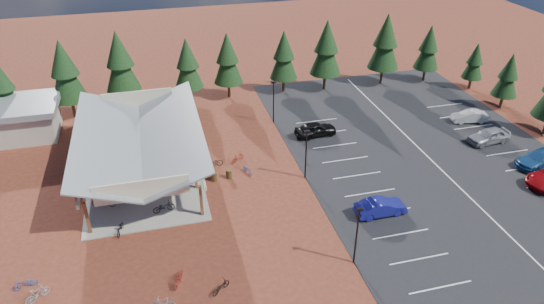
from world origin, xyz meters
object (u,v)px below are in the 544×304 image
Objects in this scene: trash_bin_1 at (229,174)px; bike_3 at (112,134)px; bike_pavilion at (139,138)px; bike_4 at (164,207)px; lamp_post_0 at (357,232)px; bike_8 at (120,229)px; lamp_post_1 at (306,151)px; bike_13 at (164,303)px; bike_15 at (238,158)px; outbuilding at (8,120)px; bike_0 at (119,201)px; car_7 at (540,158)px; bike_10 at (25,284)px; bike_1 at (128,173)px; bike_7 at (154,145)px; car_8 at (489,136)px; bike_12 at (221,287)px; bike_6 at (152,163)px; car_9 at (469,116)px; car_4 at (316,129)px; bike_2 at (117,156)px; lamp_post_2 at (273,99)px; bike_11 at (179,278)px; bike_16 at (214,163)px; bike_5 at (175,183)px; bike_14 at (248,170)px; trash_bin_0 at (214,176)px; car_1 at (381,207)px; bike_9 at (37,294)px.

bike_3 is (-11.05, 10.80, 0.21)m from trash_bin_1.
bike_pavilion is 7.96m from bike_4.
lamp_post_0 reaches higher than bike_8.
bike_13 is (-14.25, -12.88, -2.49)m from lamp_post_1.
bike_3 is 14.88m from bike_15.
outbuilding is 6.69× the size of bike_0.
car_7 is (37.63, 9.05, 0.34)m from bike_13.
bike_pavilion is 11.54× the size of bike_10.
bike_1 is 5.64m from bike_7.
car_8 reaches higher than car_7.
bike_12 is at bearing 60.99° from bike_10.
outbuilding is 19.99m from bike_0.
bike_6 is (14.74, -10.50, -1.50)m from outbuilding.
bike_7 is at bearing -26.51° from bike_1.
trash_bin_1 is at bearing -135.61° from bike_7.
car_9 is (38.81, 2.07, 0.18)m from bike_1.
bike_pavilion is 19.12m from car_4.
bike_2 is at bearing 61.31° from bike_6.
car_9 is at bearing 15.87° from lamp_post_1.
bike_6 is (3.30, -2.32, -0.02)m from bike_2.
bike_pavilion is 1.76× the size of outbuilding.
car_8 is at bearing 127.37° from bike_13.
lamp_post_2 reaches higher than car_9.
bike_15 is at bearing 109.32° from lamp_post_0.
bike_7 reaches higher than bike_1.
bike_6 is at bearing -113.90° from bike_2.
bike_0 is (-17.36, 11.81, -2.44)m from lamp_post_0.
bike_11 is 15.64m from bike_16.
bike_1 is at bearing -156.87° from bike_13.
lamp_post_2 is 2.70× the size of bike_16.
car_4 reaches higher than bike_5.
car_9 is (37.24, 1.32, -3.10)m from bike_pavilion.
bike_14 is at bearing -55.76° from bike_12.
bike_10 reaches higher than bike_14.
lamp_post_2 is 9.84m from bike_15.
bike_10 is (-16.60, -10.32, -0.01)m from trash_bin_1.
bike_14 is 3.61m from bike_16.
bike_3 is at bearing 135.65° from trash_bin_1.
car_8 is at bearing -100.30° from bike_7.
trash_bin_0 is 0.19× the size of car_8.
bike_0 is at bearing 77.29° from bike_15.
car_7 is (23.38, -3.83, -2.15)m from lamp_post_1.
bike_16 is at bearing 63.43° from bike_15.
car_1 is at bearing -112.97° from bike_2.
bike_pavilion is 9.15m from trash_bin_1.
bike_12 is at bearing -138.53° from bike_9.
bike_9 reaches higher than bike_14.
bike_9 is at bearing 157.69° from bike_6.
car_4 is at bearing -105.25° from bike_15.
bike_pavilion is 21.56× the size of trash_bin_1.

